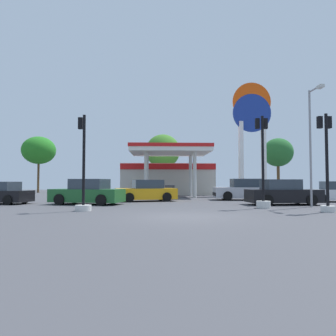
% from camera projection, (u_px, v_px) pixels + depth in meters
% --- Properties ---
extents(ground_plane, '(90.00, 90.00, 0.00)m').
position_uv_depth(ground_plane, '(183.00, 217.00, 12.61)').
color(ground_plane, '#47474C').
rests_on(ground_plane, ground).
extents(gas_station, '(9.96, 12.06, 4.70)m').
position_uv_depth(gas_station, '(168.00, 176.00, 34.39)').
color(gas_station, beige).
rests_on(gas_station, ground).
extents(station_pole_sign, '(3.94, 0.56, 11.65)m').
position_uv_depth(station_pole_sign, '(252.00, 124.00, 32.09)').
color(station_pole_sign, white).
rests_on(station_pole_sign, ground).
extents(car_0, '(4.69, 2.30, 1.65)m').
position_uv_depth(car_0, '(244.00, 190.00, 24.28)').
color(car_0, black).
rests_on(car_0, ground).
extents(car_1, '(4.22, 2.44, 1.42)m').
position_uv_depth(car_1, '(0.00, 194.00, 19.98)').
color(car_1, black).
rests_on(car_1, ground).
extents(car_2, '(4.20, 2.21, 1.44)m').
position_uv_depth(car_2, '(336.00, 192.00, 22.07)').
color(car_2, black).
rests_on(car_2, ground).
extents(car_3, '(4.63, 2.77, 1.55)m').
position_uv_depth(car_3, '(146.00, 192.00, 22.69)').
color(car_3, black).
rests_on(car_3, ground).
extents(car_4, '(4.41, 2.13, 1.56)m').
position_uv_depth(car_4, '(283.00, 193.00, 19.22)').
color(car_4, black).
rests_on(car_4, ground).
extents(car_5, '(4.75, 2.93, 1.59)m').
position_uv_depth(car_5, '(88.00, 193.00, 19.54)').
color(car_5, black).
rests_on(car_5, ground).
extents(traffic_signal_0, '(0.77, 0.77, 4.68)m').
position_uv_depth(traffic_signal_0, '(83.00, 184.00, 15.14)').
color(traffic_signal_0, silver).
rests_on(traffic_signal_0, ground).
extents(traffic_signal_1, '(0.74, 0.74, 4.96)m').
position_uv_depth(traffic_signal_1, '(263.00, 178.00, 16.75)').
color(traffic_signal_1, silver).
rests_on(traffic_signal_1, ground).
extents(traffic_signal_2, '(0.65, 0.68, 4.62)m').
position_uv_depth(traffic_signal_2, '(327.00, 172.00, 14.65)').
color(traffic_signal_2, silver).
rests_on(traffic_signal_2, ground).
extents(tree_0, '(4.34, 4.34, 7.40)m').
position_uv_depth(tree_0, '(39.00, 150.00, 41.26)').
color(tree_0, brown).
rests_on(tree_0, ground).
extents(tree_1, '(4.63, 4.63, 7.81)m').
position_uv_depth(tree_1, '(163.00, 151.00, 42.18)').
color(tree_1, brown).
rests_on(tree_1, ground).
extents(tree_2, '(4.08, 4.08, 7.41)m').
position_uv_depth(tree_2, '(278.00, 153.00, 42.93)').
color(tree_2, brown).
rests_on(tree_2, ground).
extents(corner_streetlamp, '(0.24, 1.48, 6.62)m').
position_uv_depth(corner_streetlamp, '(312.00, 135.00, 17.46)').
color(corner_streetlamp, gray).
rests_on(corner_streetlamp, ground).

